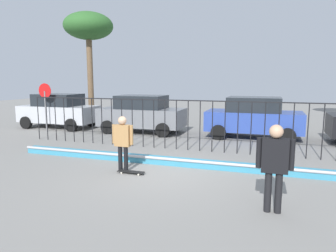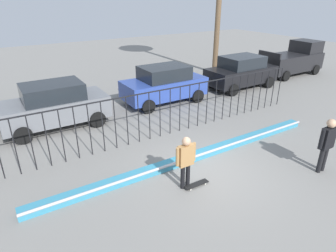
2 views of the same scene
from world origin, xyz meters
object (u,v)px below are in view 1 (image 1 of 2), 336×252
object	(u,v)px
parked_car_silver	(59,110)
parked_car_blue	(254,117)
palm_tree_short	(88,28)
camera_operator	(275,160)
skateboarder	(123,139)
stop_sign	(45,100)
skateboard	(131,172)
parked_car_gray	(142,114)

from	to	relation	value
parked_car_silver	parked_car_blue	bearing A→B (deg)	-0.08
palm_tree_short	camera_operator	bearing A→B (deg)	-44.44
skateboarder	parked_car_silver	xyz separation A→B (m)	(-7.23, 6.48, -0.02)
stop_sign	parked_car_blue	bearing A→B (deg)	7.87
skateboarder	parked_car_blue	distance (m)	7.48
parked_car_silver	parked_car_blue	xyz separation A→B (m)	(10.58, 0.21, 0.00)
skateboard	camera_operator	distance (m)	4.27
skateboard	camera_operator	bearing A→B (deg)	-28.06
skateboarder	stop_sign	size ratio (longest dim) A/B	0.66
parked_car_blue	stop_sign	bearing A→B (deg)	-170.41
stop_sign	palm_tree_short	size ratio (longest dim) A/B	0.37
parked_car_blue	stop_sign	world-z (taller)	stop_sign
skateboard	parked_car_silver	world-z (taller)	parked_car_silver
parked_car_gray	stop_sign	distance (m)	5.11
parked_car_silver	camera_operator	bearing A→B (deg)	-36.52
skateboard	parked_car_gray	distance (m)	7.12
skateboard	camera_operator	world-z (taller)	camera_operator
skateboard	parked_car_gray	size ratio (longest dim) A/B	0.19
camera_operator	parked_car_silver	xyz separation A→B (m)	(-11.42, 8.08, -0.12)
camera_operator	stop_sign	bearing A→B (deg)	6.36
parked_car_gray	camera_operator	bearing A→B (deg)	-50.23
camera_operator	skateboarder	bearing A→B (deg)	16.71
skateboarder	camera_operator	bearing A→B (deg)	-23.45
parked_car_silver	stop_sign	xyz separation A→B (m)	(0.15, -1.23, 0.64)
camera_operator	palm_tree_short	distance (m)	16.19
skateboarder	parked_car_silver	bearing A→B (deg)	135.63
parked_car_gray	parked_car_blue	bearing A→B (deg)	3.94
skateboarder	stop_sign	world-z (taller)	stop_sign
camera_operator	parked_car_blue	xyz separation A→B (m)	(-0.84, 8.30, -0.12)
palm_tree_short	parked_car_blue	bearing A→B (deg)	-13.96
parked_car_silver	parked_car_gray	xyz separation A→B (m)	(5.07, -0.01, 0.00)
parked_car_gray	palm_tree_short	world-z (taller)	palm_tree_short
parked_car_blue	parked_car_silver	bearing A→B (deg)	-177.13
stop_sign	parked_car_silver	bearing A→B (deg)	96.77
skateboard	parked_car_silver	bearing A→B (deg)	131.31
camera_operator	parked_car_blue	bearing A→B (deg)	-46.54
camera_operator	palm_tree_short	xyz separation A→B (m)	(-11.05, 10.84, 4.74)
parked_car_blue	palm_tree_short	size ratio (longest dim) A/B	0.63
stop_sign	palm_tree_short	world-z (taller)	palm_tree_short
parked_car_gray	stop_sign	world-z (taller)	stop_sign
stop_sign	palm_tree_short	bearing A→B (deg)	86.74
parked_car_silver	skateboarder	bearing A→B (deg)	-43.10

